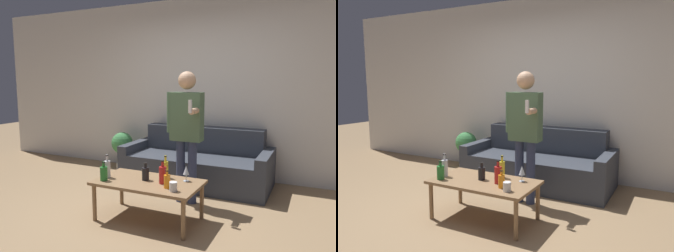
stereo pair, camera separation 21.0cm
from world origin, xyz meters
TOP-DOWN VIEW (x-y plane):
  - ground_plane at (0.00, 0.00)m, footprint 16.00×16.00m
  - wall_back at (0.00, 2.09)m, footprint 8.00×0.06m
  - couch at (0.11, 1.60)m, footprint 2.05×0.91m
  - coffee_table at (0.08, 0.18)m, footprint 1.11×0.62m
  - bottle_orange at (0.35, 0.07)m, footprint 0.06×0.06m
  - bottle_green at (-0.36, 0.01)m, footprint 0.08×0.08m
  - bottle_dark at (0.25, 0.18)m, footprint 0.08×0.08m
  - bottle_yellow at (0.04, 0.20)m, footprint 0.08×0.08m
  - bottle_red at (-0.39, 0.11)m, footprint 0.07×0.07m
  - bottle_clear at (0.19, 0.37)m, footprint 0.06×0.06m
  - wine_glass_near at (0.44, 0.35)m, footprint 0.06×0.06m
  - cup_on_table at (0.44, 0.01)m, footprint 0.08×0.08m
  - person_standing_front at (0.25, 0.82)m, footprint 0.44×0.40m
  - potted_plant at (-1.28, 1.78)m, footprint 0.35×0.35m

SIDE VIEW (x-z plane):
  - ground_plane at x=0.00m, z-range 0.00..0.00m
  - couch at x=0.11m, z-range -0.11..0.68m
  - coffee_table at x=0.08m, z-range 0.17..0.59m
  - potted_plant at x=-1.28m, z-range 0.10..0.71m
  - cup_on_table at x=0.44m, z-range 0.42..0.51m
  - bottle_orange at x=0.35m, z-range 0.41..0.59m
  - bottle_yellow at x=0.04m, z-range 0.40..0.59m
  - bottle_green at x=-0.36m, z-range 0.40..0.60m
  - bottle_dark at x=0.25m, z-range 0.40..0.64m
  - bottle_clear at x=0.19m, z-range 0.40..0.64m
  - bottle_red at x=-0.39m, z-range 0.40..0.65m
  - wine_glass_near at x=0.44m, z-range 0.45..0.62m
  - person_standing_front at x=0.25m, z-range 0.15..1.72m
  - wall_back at x=0.00m, z-range 0.00..2.70m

